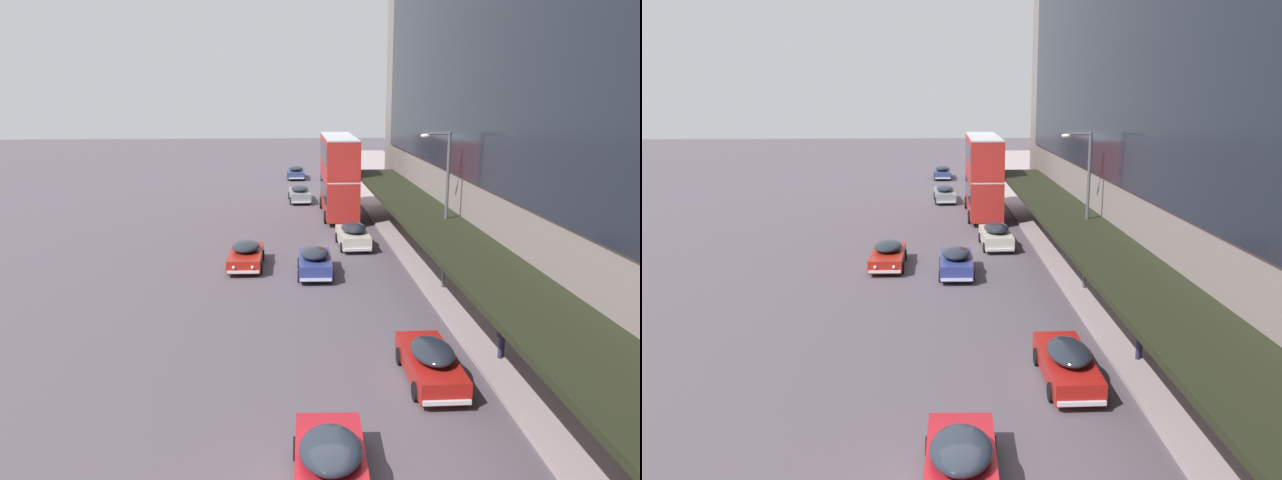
% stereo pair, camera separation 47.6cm
% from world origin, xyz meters
% --- Properties ---
extents(transit_bus_kerbside_front, '(2.79, 9.66, 6.39)m').
position_xyz_m(transit_bus_kerbside_front, '(3.61, 35.76, 3.44)').
color(transit_bus_kerbside_front, '#B22621').
rests_on(transit_bus_kerbside_front, ground).
extents(sedan_lead_near, '(2.03, 4.95, 1.50)m').
position_xyz_m(sedan_lead_near, '(0.69, 42.50, 0.75)').
color(sedan_lead_near, gray).
rests_on(sedan_lead_near, ground).
extents(sedan_far_back, '(1.99, 4.91, 1.49)m').
position_xyz_m(sedan_far_back, '(0.79, 57.74, 0.74)').
color(sedan_far_back, navy).
rests_on(sedan_far_back, ground).
extents(sedan_trailing_mid, '(2.01, 4.59, 1.62)m').
position_xyz_m(sedan_trailing_mid, '(3.57, 25.36, 0.79)').
color(sedan_trailing_mid, beige).
rests_on(sedan_trailing_mid, ground).
extents(sedan_oncoming_front, '(2.07, 4.45, 1.51)m').
position_xyz_m(sedan_oncoming_front, '(0.07, 0.34, 0.75)').
color(sedan_oncoming_front, '#A91821').
rests_on(sedan_oncoming_front, ground).
extents(sedan_lead_mid, '(1.98, 4.43, 1.56)m').
position_xyz_m(sedan_lead_mid, '(0.75, 19.22, 0.77)').
color(sedan_lead_mid, navy).
rests_on(sedan_lead_mid, ground).
extents(sedan_second_near, '(2.03, 4.77, 1.43)m').
position_xyz_m(sedan_second_near, '(-3.09, 21.16, 0.72)').
color(sedan_second_near, '#A41E13').
rests_on(sedan_second_near, ground).
extents(sedan_trailing_near, '(1.77, 4.71, 1.49)m').
position_xyz_m(sedan_trailing_near, '(4.02, 6.14, 0.74)').
color(sedan_trailing_near, '#A61814').
rests_on(sedan_trailing_near, ground).
extents(pedestrian_at_kerb, '(0.49, 0.44, 1.86)m').
position_xyz_m(pedestrian_at_kerb, '(7.06, 7.61, 1.18)').
color(pedestrian_at_kerb, '#292845').
rests_on(pedestrian_at_kerb, sidewalk_kerb).
extents(street_lamp, '(1.50, 0.28, 7.79)m').
position_xyz_m(street_lamp, '(6.92, 16.18, 4.62)').
color(street_lamp, '#4C4C51').
rests_on(street_lamp, sidewalk_kerb).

